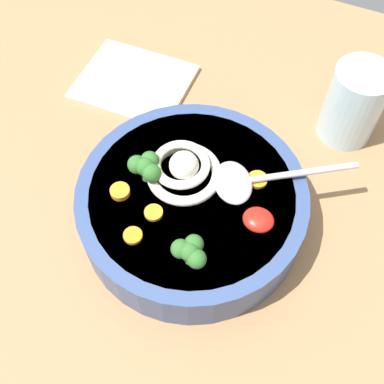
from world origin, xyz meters
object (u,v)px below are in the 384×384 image
noodle_pile (183,169)px  soup_spoon (245,181)px  drinking_glass (354,104)px  soup_bowl (192,206)px  folded_napkin (134,82)px

noodle_pile → soup_spoon: (-7.01, -1.70, -0.42)cm
soup_spoon → drinking_glass: drinking_glass is taller
noodle_pile → drinking_glass: drinking_glass is taller
soup_bowl → folded_napkin: (17.80, -17.79, -2.90)cm
noodle_pile → folded_napkin: size_ratio=0.60×
drinking_glass → soup_bowl: bearing=58.1°
drinking_glass → folded_napkin: size_ratio=0.68×
folded_napkin → soup_bowl: bearing=135.0°
soup_bowl → soup_spoon: size_ratio=1.69×
drinking_glass → folded_napkin: drinking_glass is taller
noodle_pile → soup_spoon: bearing=-166.3°
soup_bowl → noodle_pile: bearing=-42.3°
noodle_pile → soup_spoon: noodle_pile is taller
soup_spoon → noodle_pile: bearing=159.8°
soup_spoon → folded_napkin: soup_spoon is taller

